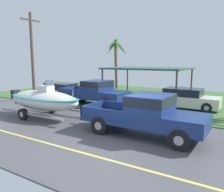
{
  "coord_description": "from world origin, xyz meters",
  "views": [
    {
      "loc": [
        4.46,
        -7.78,
        3.25
      ],
      "look_at": [
        -1.97,
        2.51,
        1.37
      ],
      "focal_mm": 36.49,
      "sensor_mm": 36.0,
      "label": 1
    }
  ],
  "objects_px": {
    "pickup_truck_towing": "(150,113)",
    "parked_pickup_background": "(97,92)",
    "parked_sedan_near": "(62,91)",
    "utility_pole": "(32,56)",
    "parked_sedan_far": "(185,99)",
    "carport_awning": "(148,69)",
    "boat_on_trailer": "(44,100)",
    "palm_tree_mid": "(116,50)"
  },
  "relations": [
    {
      "from": "pickup_truck_towing",
      "to": "parked_sedan_near",
      "type": "xyz_separation_m",
      "value": [
        -10.08,
        5.1,
        -0.35
      ]
    },
    {
      "from": "parked_sedan_near",
      "to": "parked_sedan_far",
      "type": "height_order",
      "value": "same"
    },
    {
      "from": "boat_on_trailer",
      "to": "carport_awning",
      "type": "height_order",
      "value": "carport_awning"
    },
    {
      "from": "boat_on_trailer",
      "to": "palm_tree_mid",
      "type": "xyz_separation_m",
      "value": [
        -3.3,
        13.72,
        3.41
      ]
    },
    {
      "from": "parked_sedan_near",
      "to": "parked_sedan_far",
      "type": "distance_m",
      "value": 10.0
    },
    {
      "from": "carport_awning",
      "to": "utility_pole",
      "type": "bearing_deg",
      "value": -135.16
    },
    {
      "from": "palm_tree_mid",
      "to": "utility_pole",
      "type": "height_order",
      "value": "utility_pole"
    },
    {
      "from": "pickup_truck_towing",
      "to": "parked_pickup_background",
      "type": "xyz_separation_m",
      "value": [
        -6.03,
        4.52,
        -0.0
      ]
    },
    {
      "from": "parked_pickup_background",
      "to": "parked_sedan_near",
      "type": "height_order",
      "value": "parked_pickup_background"
    },
    {
      "from": "boat_on_trailer",
      "to": "carport_awning",
      "type": "bearing_deg",
      "value": 79.43
    },
    {
      "from": "boat_on_trailer",
      "to": "utility_pole",
      "type": "distance_m",
      "value": 6.72
    },
    {
      "from": "parked_pickup_background",
      "to": "parked_sedan_near",
      "type": "bearing_deg",
      "value": 171.87
    },
    {
      "from": "pickup_truck_towing",
      "to": "utility_pole",
      "type": "height_order",
      "value": "utility_pole"
    },
    {
      "from": "utility_pole",
      "to": "boat_on_trailer",
      "type": "bearing_deg",
      "value": -34.38
    },
    {
      "from": "parked_pickup_background",
      "to": "utility_pole",
      "type": "height_order",
      "value": "utility_pole"
    },
    {
      "from": "pickup_truck_towing",
      "to": "utility_pole",
      "type": "distance_m",
      "value": 12.48
    },
    {
      "from": "pickup_truck_towing",
      "to": "parked_sedan_near",
      "type": "distance_m",
      "value": 11.3
    },
    {
      "from": "boat_on_trailer",
      "to": "parked_sedan_far",
      "type": "xyz_separation_m",
      "value": [
        6.35,
        6.9,
        -0.34
      ]
    },
    {
      "from": "utility_pole",
      "to": "pickup_truck_towing",
      "type": "bearing_deg",
      "value": -16.61
    },
    {
      "from": "pickup_truck_towing",
      "to": "palm_tree_mid",
      "type": "distance_m",
      "value": 17.26
    },
    {
      "from": "pickup_truck_towing",
      "to": "parked_sedan_far",
      "type": "xyz_separation_m",
      "value": [
        -0.25,
        6.9,
        -0.35
      ]
    },
    {
      "from": "carport_awning",
      "to": "palm_tree_mid",
      "type": "xyz_separation_m",
      "value": [
        -5.26,
        3.21,
        1.9
      ]
    },
    {
      "from": "parked_pickup_background",
      "to": "parked_sedan_far",
      "type": "relative_size",
      "value": 1.26
    },
    {
      "from": "parked_sedan_near",
      "to": "utility_pole",
      "type": "bearing_deg",
      "value": -135.09
    },
    {
      "from": "carport_awning",
      "to": "palm_tree_mid",
      "type": "distance_m",
      "value": 6.45
    },
    {
      "from": "parked_pickup_background",
      "to": "boat_on_trailer",
      "type": "bearing_deg",
      "value": -97.18
    },
    {
      "from": "parked_sedan_far",
      "to": "parked_pickup_background",
      "type": "bearing_deg",
      "value": -157.59
    },
    {
      "from": "utility_pole",
      "to": "parked_sedan_near",
      "type": "bearing_deg",
      "value": 44.91
    },
    {
      "from": "palm_tree_mid",
      "to": "utility_pole",
      "type": "bearing_deg",
      "value": -99.95
    },
    {
      "from": "pickup_truck_towing",
      "to": "boat_on_trailer",
      "type": "height_order",
      "value": "boat_on_trailer"
    },
    {
      "from": "parked_pickup_background",
      "to": "utility_pole",
      "type": "xyz_separation_m",
      "value": [
        -5.67,
        -1.03,
        2.64
      ]
    },
    {
      "from": "boat_on_trailer",
      "to": "parked_sedan_far",
      "type": "bearing_deg",
      "value": 47.39
    },
    {
      "from": "parked_sedan_near",
      "to": "parked_pickup_background",
      "type": "bearing_deg",
      "value": -8.13
    },
    {
      "from": "pickup_truck_towing",
      "to": "parked_pickup_background",
      "type": "height_order",
      "value": "pickup_truck_towing"
    },
    {
      "from": "carport_awning",
      "to": "utility_pole",
      "type": "relative_size",
      "value": 1.03
    },
    {
      "from": "parked_sedan_near",
      "to": "palm_tree_mid",
      "type": "bearing_deg",
      "value": 88.79
    },
    {
      "from": "parked_sedan_near",
      "to": "palm_tree_mid",
      "type": "xyz_separation_m",
      "value": [
        0.18,
        8.63,
        3.75
      ]
    },
    {
      "from": "parked_sedan_far",
      "to": "carport_awning",
      "type": "bearing_deg",
      "value": 140.56
    },
    {
      "from": "pickup_truck_towing",
      "to": "utility_pole",
      "type": "xyz_separation_m",
      "value": [
        -11.69,
        3.49,
        2.64
      ]
    },
    {
      "from": "carport_awning",
      "to": "palm_tree_mid",
      "type": "height_order",
      "value": "palm_tree_mid"
    },
    {
      "from": "boat_on_trailer",
      "to": "carport_awning",
      "type": "relative_size",
      "value": 0.85
    },
    {
      "from": "pickup_truck_towing",
      "to": "parked_pickup_background",
      "type": "distance_m",
      "value": 7.53
    }
  ]
}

